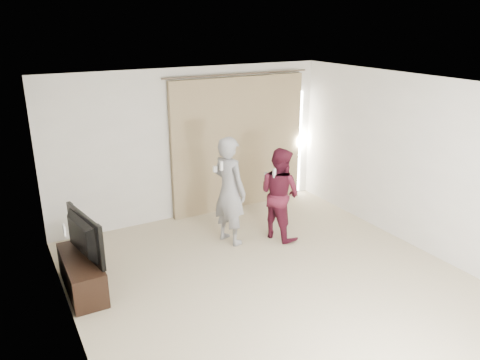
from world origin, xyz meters
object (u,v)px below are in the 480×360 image
object	(u,v)px
tv	(77,237)
person_woman	(280,193)
tv_console	(82,274)
person_man	(229,191)

from	to	relation	value
tv	person_woman	xyz separation A→B (m)	(3.10, 0.09, -0.01)
tv_console	person_woman	distance (m)	3.15
tv_console	person_woman	world-z (taller)	person_woman
tv_console	tv	xyz separation A→B (m)	(0.00, 0.00, 0.52)
tv_console	person_man	size ratio (longest dim) A/B	0.69
tv_console	tv	world-z (taller)	tv
person_man	tv_console	bearing A→B (deg)	-172.13
person_woman	person_man	bearing A→B (deg)	163.73
tv_console	person_man	xyz separation A→B (m)	(2.32, 0.32, 0.63)
tv	person_woman	size ratio (longest dim) A/B	0.70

